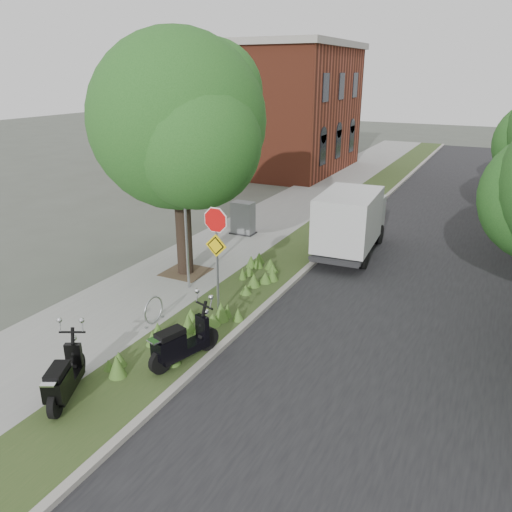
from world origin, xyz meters
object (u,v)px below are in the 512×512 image
(scooter_far, at_px, (177,347))
(utility_cabinet, at_px, (243,219))
(scooter_near, at_px, (63,383))
(sign_assembly, at_px, (216,240))
(box_truck, at_px, (351,219))

(scooter_far, bearing_deg, utility_cabinet, 109.56)
(scooter_near, bearing_deg, sign_assembly, 80.40)
(scooter_near, relative_size, box_truck, 0.37)
(utility_cabinet, bearing_deg, scooter_near, -79.82)
(sign_assembly, xyz_separation_m, utility_cabinet, (-2.90, 6.87, -1.56))
(sign_assembly, bearing_deg, utility_cabinet, 112.86)
(scooter_near, distance_m, utility_cabinet, 11.83)
(scooter_near, distance_m, scooter_far, 2.54)
(box_truck, height_order, utility_cabinet, box_truck)
(scooter_far, xyz_separation_m, box_truck, (1.24, 9.30, 0.79))
(scooter_far, relative_size, utility_cabinet, 1.43)
(sign_assembly, relative_size, scooter_near, 1.84)
(sign_assembly, height_order, utility_cabinet, sign_assembly)
(scooter_near, height_order, box_truck, box_truck)
(box_truck, xyz_separation_m, utility_cabinet, (-4.60, 0.15, -0.60))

